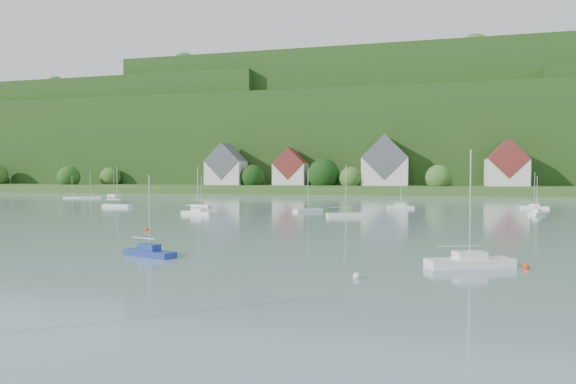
{
  "coord_description": "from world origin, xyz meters",
  "views": [
    {
      "loc": [
        15.69,
        3.33,
        6.28
      ],
      "look_at": [
        -2.32,
        75.0,
        4.0
      ],
      "focal_mm": 31.81,
      "sensor_mm": 36.0,
      "label": 1
    }
  ],
  "objects": [
    {
      "name": "forested_ridge",
      "position": [
        0.39,
        268.57,
        22.89
      ],
      "size": [
        620.0,
        181.22,
        69.89
      ],
      "color": "#1C3D13",
      "rests_on": "ground"
    },
    {
      "name": "mooring_buoy_1",
      "position": [
        12.19,
        34.63,
        0.0
      ],
      "size": [
        0.46,
        0.46,
        0.46
      ],
      "primitive_type": "sphere",
      "color": "white",
      "rests_on": "ground"
    },
    {
      "name": "near_sailboat_3",
      "position": [
        19.32,
        40.29,
        0.44
      ],
      "size": [
        6.2,
        3.92,
        8.13
      ],
      "rotation": [
        0.0,
        0.0,
        0.4
      ],
      "color": "white",
      "rests_on": "ground"
    },
    {
      "name": "village_building_1",
      "position": [
        -30.0,
        189.0,
        8.75
      ],
      "size": [
        12.0,
        9.36,
        14.0
      ],
      "color": "silver",
      "rests_on": "far_shore_strip"
    },
    {
      "name": "far_shore_strip",
      "position": [
        0.0,
        200.0,
        1.5
      ],
      "size": [
        600.0,
        60.0,
        3.0
      ],
      "primitive_type": "cube",
      "color": "#30541F",
      "rests_on": "ground"
    },
    {
      "name": "village_building_2",
      "position": [
        5.0,
        188.0,
        10.27
      ],
      "size": [
        16.0,
        11.44,
        18.0
      ],
      "color": "silver",
      "rests_on": "far_shore_strip"
    },
    {
      "name": "mooring_buoy_3",
      "position": [
        -14.48,
        56.33,
        0.0
      ],
      "size": [
        0.49,
        0.49,
        0.49
      ],
      "primitive_type": "sphere",
      "color": "#FF3800",
      "rests_on": "ground"
    },
    {
      "name": "far_sailboat_cluster",
      "position": [
        13.76,
        113.64,
        0.37
      ],
      "size": [
        195.36,
        68.33,
        8.53
      ],
      "color": "white",
      "rests_on": "ground"
    },
    {
      "name": "mooring_buoy_2",
      "position": [
        22.98,
        40.58,
        0.0
      ],
      "size": [
        0.44,
        0.44,
        0.44
      ],
      "primitive_type": "sphere",
      "color": "#FF3800",
      "rests_on": "ground"
    },
    {
      "name": "near_sailboat_1",
      "position": [
        -4.55,
        39.29,
        0.39
      ],
      "size": [
        4.88,
        2.81,
        6.36
      ],
      "rotation": [
        0.0,
        0.0,
        -0.34
      ],
      "color": "navy",
      "rests_on": "ground"
    },
    {
      "name": "village_building_0",
      "position": [
        -55.0,
        187.0,
        9.51
      ],
      "size": [
        14.0,
        10.4,
        16.0
      ],
      "color": "silver",
      "rests_on": "far_shore_strip"
    },
    {
      "name": "village_building_3",
      "position": [
        45.0,
        186.0,
        9.43
      ],
      "size": [
        13.0,
        10.4,
        15.5
      ],
      "color": "silver",
      "rests_on": "far_shore_strip"
    }
  ]
}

